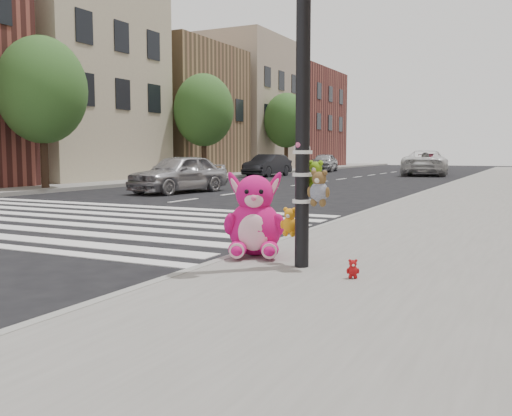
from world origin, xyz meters
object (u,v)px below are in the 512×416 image
Objects in this scene: car_dark_far at (268,165)px; car_white_near at (426,163)px; signal_pole at (305,117)px; car_silver_far at (179,173)px; red_teddy at (353,269)px; pink_bunny at (255,221)px.

car_white_near is at bearing 36.84° from car_dark_far.
car_silver_far is (-9.12, 10.90, -1.14)m from signal_pole.
car_white_near is (-4.71, 30.58, 0.53)m from red_teddy.
pink_bunny is 26.72m from car_dark_far.
car_dark_far is 0.71× the size of car_white_near.
car_silver_far is 13.99m from car_dark_far.
pink_bunny is 13.43m from car_silver_far.
signal_pole is 3.70× the size of pink_bunny.
pink_bunny is 0.27× the size of car_dark_far.
signal_pole is 14.26m from car_silver_far.
red_teddy is at bearing -49.14° from pink_bunny.
pink_bunny is 0.27× the size of car_silver_far.
pink_bunny is at bearing 89.43° from car_white_near.
signal_pole is at bearing 128.46° from red_teddy.
car_silver_far is at bearing 129.91° from signal_pole.
red_teddy is (1.49, -0.70, -0.34)m from pink_bunny.
signal_pole is 19.74× the size of red_teddy.
signal_pole reaches higher than car_dark_far.
car_dark_far is at bearing 92.34° from red_teddy.
signal_pole reaches higher than pink_bunny.
car_silver_far reaches higher than pink_bunny.
car_dark_far is at bearing 28.25° from car_white_near.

